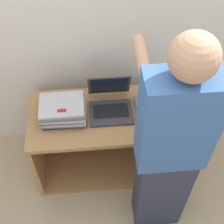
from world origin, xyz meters
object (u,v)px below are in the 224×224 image
at_px(laptop_open, 110,104).
at_px(laptop_stack_right, 157,108).
at_px(laptop_stack_left, 63,111).
at_px(person, 169,153).

bearing_deg(laptop_open, laptop_stack_right, -9.35).
height_order(laptop_stack_left, laptop_stack_right, laptop_stack_left).
xyz_separation_m(laptop_stack_left, laptop_stack_right, (0.69, -0.00, -0.04)).
distance_m(laptop_open, laptop_stack_right, 0.35).
xyz_separation_m(laptop_stack_left, person, (0.65, -0.50, 0.13)).
height_order(laptop_open, laptop_stack_right, laptop_open).
xyz_separation_m(laptop_open, laptop_stack_right, (0.34, -0.06, -0.02)).
relative_size(laptop_open, laptop_stack_right, 1.00).
distance_m(laptop_stack_right, person, 0.53).
relative_size(laptop_open, person, 0.19).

